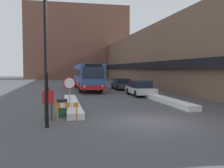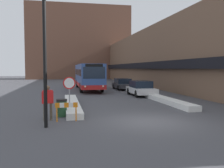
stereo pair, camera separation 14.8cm
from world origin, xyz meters
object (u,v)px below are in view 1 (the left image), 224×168
Objects in this scene: trash_bin at (62,108)px; construction_barricade at (67,108)px; city_bus at (87,76)px; pedestrian at (48,100)px; parked_car_front at (140,88)px; street_lamp at (52,36)px; parked_car_middle at (122,84)px; stop_sign at (69,86)px.

construction_barricade is (0.24, -1.39, 0.19)m from trash_bin.
city_bus reaches higher than construction_barricade.
parked_car_front is at bearing 39.19° from pedestrian.
street_lamp reaches higher than trash_bin.
parked_car_front is 11.85m from trash_bin.
street_lamp is 5.96× the size of construction_barricade.
pedestrian is (-0.28, 1.50, -2.97)m from street_lamp.
pedestrian reaches higher than parked_car_middle.
city_bus is 11.26× the size of construction_barricade.
parked_car_front is at bearing -61.48° from city_bus.
city_bus is 2.78× the size of parked_car_front.
parked_car_middle is 0.73× the size of street_lamp.
construction_barricade is at bearing -94.13° from stop_sign.
parked_car_front is 4.05× the size of construction_barricade.
city_bus is at bearing 174.03° from parked_car_middle.
city_bus reaches higher than parked_car_front.
pedestrian is 1.88× the size of trash_bin.
trash_bin is at bearing -129.13° from parked_car_front.
street_lamp is (-7.88, -11.67, 3.32)m from parked_car_front.
parked_car_middle is 2.26× the size of stop_sign.
stop_sign is 3.21m from construction_barricade.
pedestrian is (-8.16, -17.67, 0.38)m from parked_car_middle.
pedestrian is (-3.84, -18.12, -0.65)m from city_bus.
construction_barricade is (0.64, 1.10, -3.38)m from street_lamp.
stop_sign is 1.92× the size of construction_barricade.
parked_car_middle is at bearing 67.65° from street_lamp.
trash_bin is at bearing 99.74° from construction_barricade.
city_bus is at bearing 81.05° from construction_barricade.
city_bus reaches higher than stop_sign.
pedestrian is 1.62× the size of construction_barricade.
street_lamp is 3.67× the size of pedestrian.
stop_sign is (-2.69, -15.44, -0.20)m from city_bus.
trash_bin is 0.86× the size of construction_barricade.
trash_bin is (-0.46, -1.70, -1.05)m from stop_sign.
street_lamp reaches higher than construction_barricade.
street_lamp is at bearing -124.02° from parked_car_front.
city_bus is at bearing 80.10° from stop_sign.
parked_car_front is 7.50m from parked_car_middle.
city_bus is 13.03× the size of trash_bin.
street_lamp is at bearing -120.40° from construction_barricade.
parked_car_front is 4.68× the size of trash_bin.
construction_barricade is at bearing -111.82° from parked_car_middle.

